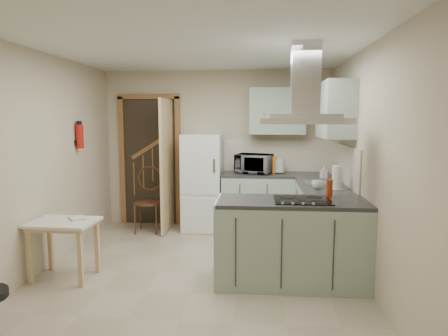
# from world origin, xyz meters

# --- Properties ---
(floor) EXTENTS (4.20, 4.20, 0.00)m
(floor) POSITION_xyz_m (0.00, 0.00, 0.00)
(floor) COLOR tan
(floor) RESTS_ON ground
(ceiling) EXTENTS (4.20, 4.20, 0.00)m
(ceiling) POSITION_xyz_m (0.00, 0.00, 2.50)
(ceiling) COLOR silver
(ceiling) RESTS_ON back_wall
(back_wall) EXTENTS (3.60, 0.00, 3.60)m
(back_wall) POSITION_xyz_m (0.00, 2.10, 1.25)
(back_wall) COLOR #C0B195
(back_wall) RESTS_ON floor
(left_wall) EXTENTS (0.00, 4.20, 4.20)m
(left_wall) POSITION_xyz_m (-1.80, 0.00, 1.25)
(left_wall) COLOR #C0B195
(left_wall) RESTS_ON floor
(right_wall) EXTENTS (0.00, 4.20, 4.20)m
(right_wall) POSITION_xyz_m (1.80, 0.00, 1.25)
(right_wall) COLOR #C0B195
(right_wall) RESTS_ON floor
(doorway) EXTENTS (1.10, 0.12, 2.10)m
(doorway) POSITION_xyz_m (-1.10, 2.07, 1.05)
(doorway) COLOR brown
(doorway) RESTS_ON floor
(fridge) EXTENTS (0.60, 0.60, 1.50)m
(fridge) POSITION_xyz_m (-0.20, 1.80, 0.75)
(fridge) COLOR white
(fridge) RESTS_ON floor
(counter_back) EXTENTS (1.08, 0.60, 0.90)m
(counter_back) POSITION_xyz_m (0.66, 1.80, 0.45)
(counter_back) COLOR #9EB2A0
(counter_back) RESTS_ON floor
(counter_right) EXTENTS (0.60, 1.95, 0.90)m
(counter_right) POSITION_xyz_m (1.50, 1.12, 0.45)
(counter_right) COLOR #9EB2A0
(counter_right) RESTS_ON floor
(splashback) EXTENTS (1.68, 0.02, 0.50)m
(splashback) POSITION_xyz_m (0.96, 2.09, 1.15)
(splashback) COLOR beige
(splashback) RESTS_ON counter_back
(wall_cabinet_back) EXTENTS (0.85, 0.35, 0.70)m
(wall_cabinet_back) POSITION_xyz_m (0.95, 1.93, 1.85)
(wall_cabinet_back) COLOR #9EB2A0
(wall_cabinet_back) RESTS_ON back_wall
(wall_cabinet_right) EXTENTS (0.35, 0.90, 0.70)m
(wall_cabinet_right) POSITION_xyz_m (1.62, 0.85, 1.85)
(wall_cabinet_right) COLOR #9EB2A0
(wall_cabinet_right) RESTS_ON right_wall
(peninsula) EXTENTS (1.55, 0.65, 0.90)m
(peninsula) POSITION_xyz_m (1.02, -0.18, 0.45)
(peninsula) COLOR #9EB2A0
(peninsula) RESTS_ON floor
(hob) EXTENTS (0.58, 0.50, 0.01)m
(hob) POSITION_xyz_m (1.12, -0.18, 0.91)
(hob) COLOR black
(hob) RESTS_ON peninsula
(extractor_hood) EXTENTS (0.90, 0.55, 0.10)m
(extractor_hood) POSITION_xyz_m (1.12, -0.18, 1.72)
(extractor_hood) COLOR silver
(extractor_hood) RESTS_ON ceiling
(sink) EXTENTS (0.45, 0.40, 0.01)m
(sink) POSITION_xyz_m (1.50, 0.95, 0.91)
(sink) COLOR silver
(sink) RESTS_ON counter_right
(fire_extinguisher) EXTENTS (0.10, 0.10, 0.32)m
(fire_extinguisher) POSITION_xyz_m (-1.74, 0.90, 1.50)
(fire_extinguisher) COLOR #B2140F
(fire_extinguisher) RESTS_ON left_wall
(drop_leaf_table) EXTENTS (0.71, 0.54, 0.64)m
(drop_leaf_table) POSITION_xyz_m (-1.44, -0.26, 0.32)
(drop_leaf_table) COLOR tan
(drop_leaf_table) RESTS_ON floor
(bentwood_chair) EXTENTS (0.42, 0.42, 0.91)m
(bentwood_chair) POSITION_xyz_m (-1.02, 1.57, 0.46)
(bentwood_chair) COLOR #542A1C
(bentwood_chair) RESTS_ON floor
(microwave) EXTENTS (0.62, 0.51, 0.29)m
(microwave) POSITION_xyz_m (0.60, 1.83, 1.05)
(microwave) COLOR black
(microwave) RESTS_ON counter_back
(kettle) EXTENTS (0.19, 0.19, 0.23)m
(kettle) POSITION_xyz_m (1.00, 1.84, 1.01)
(kettle) COLOR silver
(kettle) RESTS_ON counter_back
(cereal_box) EXTENTS (0.12, 0.19, 0.26)m
(cereal_box) POSITION_xyz_m (0.89, 1.90, 1.03)
(cereal_box) COLOR orange
(cereal_box) RESTS_ON counter_back
(soap_bottle) EXTENTS (0.10, 0.10, 0.18)m
(soap_bottle) POSITION_xyz_m (1.59, 1.37, 0.99)
(soap_bottle) COLOR #ABABB7
(soap_bottle) RESTS_ON counter_right
(paper_towel) EXTENTS (0.14, 0.14, 0.30)m
(paper_towel) POSITION_xyz_m (1.60, 0.48, 1.05)
(paper_towel) COLOR silver
(paper_towel) RESTS_ON counter_right
(cup) EXTENTS (0.16, 0.16, 0.10)m
(cup) POSITION_xyz_m (1.38, 0.51, 0.95)
(cup) COLOR silver
(cup) RESTS_ON counter_right
(red_bottle) EXTENTS (0.08, 0.08, 0.19)m
(red_bottle) POSITION_xyz_m (1.43, 0.01, 1.00)
(red_bottle) COLOR #A3340E
(red_bottle) RESTS_ON peninsula
(book) EXTENTS (0.25, 0.26, 0.09)m
(book) POSITION_xyz_m (-1.39, -0.20, 0.69)
(book) COLOR #A64837
(book) RESTS_ON drop_leaf_table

